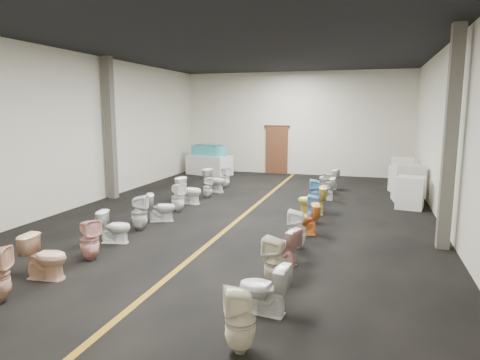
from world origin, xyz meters
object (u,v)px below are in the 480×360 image
(toilet_right_8, at_px, (316,193))
(toilet_right_10, at_px, (329,183))
(appliance_crate_d, at_px, (402,173))
(toilet_left_10, at_px, (215,180))
(bathtub, at_px, (209,151))
(appliance_crate_c, at_px, (404,180))
(toilet_left_2, at_px, (45,257))
(toilet_right_11, at_px, (329,179))
(appliance_crate_b, at_px, (408,183))
(toilet_left_6, at_px, (161,207))
(toilet_left_5, at_px, (139,213))
(toilet_right_7, at_px, (312,200))
(toilet_right_5, at_px, (303,219))
(toilet_left_4, at_px, (115,227))
(toilet_left_11, at_px, (225,177))
(toilet_left_3, at_px, (90,240))
(toilet_right_4, at_px, (297,229))
(toilet_right_9, at_px, (324,188))
(toilet_left_9, at_px, (208,187))
(toilet_right_2, at_px, (275,262))
(toilet_right_1, at_px, (264,288))
(toilet_left_7, at_px, (178,197))
(toilet_right_3, at_px, (281,246))
(toilet_right_0, at_px, (240,320))
(toilet_right_6, at_px, (314,209))
(display_table, at_px, (209,165))
(appliance_crate_a, at_px, (410,193))
(toilet_left_8, at_px, (190,191))

(toilet_right_8, height_order, toilet_right_10, toilet_right_8)
(appliance_crate_d, bearing_deg, toilet_left_10, -155.78)
(bathtub, height_order, toilet_left_10, bathtub)
(appliance_crate_c, distance_m, toilet_left_2, 11.82)
(appliance_crate_c, distance_m, toilet_right_11, 2.58)
(appliance_crate_b, xyz_separation_m, toilet_left_6, (-6.27, -4.47, -0.22))
(toilet_left_5, height_order, toilet_right_7, toilet_left_5)
(toilet_right_8, bearing_deg, toilet_right_5, -4.63)
(appliance_crate_b, relative_size, toilet_left_4, 1.65)
(toilet_left_11, bearing_deg, toilet_left_3, -155.34)
(toilet_right_4, relative_size, toilet_right_8, 1.00)
(appliance_crate_c, height_order, toilet_right_9, appliance_crate_c)
(toilet_left_9, bearing_deg, toilet_left_5, 162.64)
(toilet_left_3, distance_m, toilet_right_2, 3.65)
(toilet_right_7, relative_size, toilet_right_9, 1.06)
(appliance_crate_d, height_order, toilet_right_1, appliance_crate_d)
(toilet_left_5, height_order, toilet_right_9, toilet_left_5)
(toilet_left_11, height_order, toilet_right_5, toilet_left_11)
(toilet_right_2, height_order, toilet_right_9, toilet_right_2)
(toilet_left_5, relative_size, toilet_right_5, 1.16)
(appliance_crate_c, bearing_deg, toilet_right_4, -109.69)
(appliance_crate_d, height_order, toilet_right_10, appliance_crate_d)
(toilet_left_10, relative_size, toilet_left_11, 1.07)
(toilet_right_10, bearing_deg, toilet_left_3, -4.87)
(appliance_crate_b, height_order, toilet_right_5, appliance_crate_b)
(toilet_left_7, distance_m, toilet_right_3, 4.87)
(toilet_left_6, xyz_separation_m, toilet_right_0, (3.72, -5.23, 0.04))
(toilet_right_2, bearing_deg, toilet_left_7, -131.96)
(toilet_left_3, bearing_deg, toilet_right_6, -19.62)
(toilet_left_10, distance_m, toilet_right_8, 3.88)
(toilet_left_2, xyz_separation_m, toilet_right_0, (3.82, -1.21, 0.02))
(appliance_crate_b, relative_size, toilet_right_8, 1.42)
(toilet_right_2, relative_size, toilet_right_8, 1.01)
(toilet_right_9, bearing_deg, toilet_left_4, -30.81)
(display_table, xyz_separation_m, toilet_right_10, (5.51, -2.87, -0.07))
(appliance_crate_b, xyz_separation_m, toilet_left_9, (-6.21, -1.30, -0.24))
(toilet_left_7, bearing_deg, bathtub, 38.07)
(toilet_left_9, height_order, toilet_right_9, toilet_right_9)
(toilet_right_6, xyz_separation_m, toilet_right_8, (-0.20, 1.97, 0.04))
(toilet_right_0, height_order, toilet_right_5, toilet_right_0)
(toilet_left_2, bearing_deg, toilet_right_11, -26.69)
(appliance_crate_d, xyz_separation_m, toilet_right_3, (-2.68, -9.18, -0.20))
(toilet_left_11, distance_m, toilet_right_2, 9.10)
(appliance_crate_a, bearing_deg, toilet_left_6, -151.28)
(toilet_left_8, bearing_deg, bathtub, 22.95)
(toilet_left_2, height_order, toilet_right_6, toilet_left_2)
(toilet_right_4, height_order, toilet_right_7, toilet_right_4)
(toilet_right_8, bearing_deg, toilet_right_4, -4.61)
(toilet_left_5, height_order, toilet_right_6, toilet_left_5)
(toilet_left_3, height_order, toilet_right_11, toilet_left_3)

